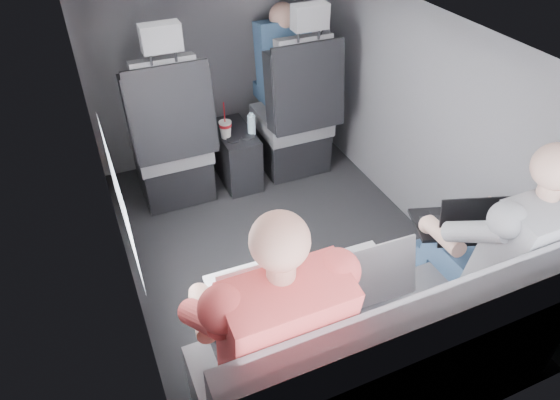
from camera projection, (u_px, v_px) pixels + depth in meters
name	position (u px, v px, depth m)	size (l,w,h in m)	color
floor	(285.00, 252.00, 3.08)	(2.60, 2.60, 0.00)	black
ceiling	(287.00, 35.00, 2.26)	(2.60, 2.60, 0.00)	#B2B2AD
panel_left	(114.00, 201.00, 2.38)	(0.02, 2.60, 1.35)	#56565B
panel_right	(424.00, 127.00, 2.95)	(0.02, 2.60, 1.35)	#56565B
panel_front	(213.00, 71.00, 3.62)	(1.80, 0.02, 1.35)	#56565B
panel_back	(439.00, 347.00, 1.72)	(1.80, 0.02, 1.35)	#56565B
side_window	(119.00, 197.00, 2.03)	(0.02, 0.75, 0.42)	white
seatbelt	(307.00, 77.00, 3.22)	(0.05, 0.01, 0.65)	black
front_seat_left	(172.00, 147.00, 3.30)	(0.52, 0.58, 1.26)	black
front_seat_right	(295.00, 121.00, 3.59)	(0.52, 0.58, 1.26)	black
center_console	(236.00, 155.00, 3.60)	(0.24, 0.48, 0.41)	black
rear_bench	(387.00, 357.00, 2.12)	(1.60, 0.57, 0.92)	slate
soda_cup	(225.00, 129.00, 3.37)	(0.09, 0.09, 0.26)	white
water_bottle	(251.00, 124.00, 3.40)	(0.05, 0.05, 0.16)	#ADCFEB
laptop_white	(254.00, 288.00, 1.99)	(0.34, 0.32, 0.25)	white
laptop_silver	(357.00, 273.00, 2.05)	(0.39, 0.35, 0.27)	silver
laptop_black	(459.00, 223.00, 2.32)	(0.40, 0.40, 0.24)	black
passenger_rear_left	(269.00, 330.00, 1.82)	(0.52, 0.64, 1.25)	#333438
passenger_rear_right	(499.00, 250.00, 2.18)	(0.50, 0.62, 1.22)	navy
passenger_front_right	(283.00, 62.00, 3.57)	(0.37, 0.37, 0.72)	navy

